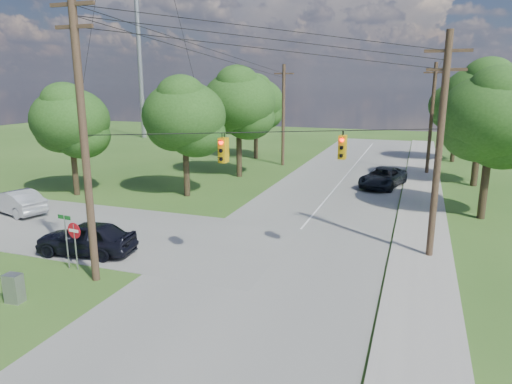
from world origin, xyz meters
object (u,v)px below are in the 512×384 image
at_px(pole_north_w, 283,114).
at_px(control_cabinet, 14,288).
at_px(car_main_north, 383,177).
at_px(do_not_enter_sign, 75,235).
at_px(car_cross_dark, 86,238).
at_px(car_cross_silver, 16,202).
at_px(pole_ne, 439,145).
at_px(pole_north_e, 431,118).
at_px(pole_sw, 84,135).

bearing_deg(pole_north_w, control_cabinet, -92.08).
height_order(car_main_north, do_not_enter_sign, do_not_enter_sign).
height_order(car_cross_dark, car_cross_silver, car_cross_dark).
bearing_deg(car_cross_silver, pole_ne, 107.45).
bearing_deg(car_cross_dark, pole_ne, 100.23).
height_order(pole_north_w, do_not_enter_sign, pole_north_w).
distance_m(pole_north_w, car_cross_dark, 27.70).
bearing_deg(car_cross_dark, control_cabinet, 0.35).
xyz_separation_m(car_cross_silver, car_main_north, (21.57, 15.87, -0.00)).
distance_m(pole_ne, car_cross_dark, 17.33).
bearing_deg(pole_north_e, pole_ne, -90.00).
bearing_deg(car_main_north, car_cross_dark, -107.54).
bearing_deg(car_cross_silver, control_cabinet, 61.71).
bearing_deg(do_not_enter_sign, pole_north_e, 68.45).
distance_m(pole_sw, control_cabinet, 6.48).
height_order(pole_north_w, car_cross_dark, pole_north_w).
bearing_deg(car_main_north, car_cross_silver, -129.58).
xyz_separation_m(car_cross_dark, do_not_enter_sign, (0.85, -1.70, 0.78)).
relative_size(pole_sw, car_main_north, 2.14).
bearing_deg(control_cabinet, pole_north_e, 60.91).
bearing_deg(pole_sw, do_not_enter_sign, 158.16).
distance_m(pole_ne, pole_north_e, 22.00).
bearing_deg(pole_north_w, car_cross_dark, -94.07).
xyz_separation_m(car_cross_silver, control_cabinet, (9.89, -9.40, -0.24)).
bearing_deg(control_cabinet, car_cross_dark, 94.50).
relative_size(pole_north_w, do_not_enter_sign, 4.49).
relative_size(car_cross_silver, car_main_north, 0.84).
bearing_deg(car_main_north, pole_north_w, 160.04).
xyz_separation_m(pole_sw, pole_north_e, (13.50, 29.60, -1.10)).
relative_size(pole_north_e, car_cross_dark, 2.07).
xyz_separation_m(pole_sw, car_cross_dark, (-2.34, 2.30, -5.37)).
height_order(car_cross_silver, control_cabinet, car_cross_silver).
distance_m(pole_sw, car_cross_dark, 6.30).
bearing_deg(do_not_enter_sign, car_main_north, 67.90).
bearing_deg(control_cabinet, pole_sw, 56.16).
bearing_deg(pole_north_e, do_not_enter_sign, -117.33).
height_order(pole_north_e, pole_north_w, same).
relative_size(control_cabinet, do_not_enter_sign, 0.52).
height_order(pole_ne, car_main_north, pole_ne).
xyz_separation_m(pole_north_e, car_main_north, (-3.40, -7.09, -4.32)).
height_order(car_main_north, control_cabinet, car_main_north).
relative_size(pole_north_e, do_not_enter_sign, 4.49).
bearing_deg(pole_sw, pole_north_e, 65.48).
xyz_separation_m(pole_sw, do_not_enter_sign, (-1.49, 0.60, -4.59)).
xyz_separation_m(pole_sw, car_cross_silver, (-11.47, 6.64, -5.42)).
bearing_deg(car_cross_dark, pole_north_w, 167.67).
distance_m(pole_sw, do_not_enter_sign, 4.87).
relative_size(pole_north_w, car_cross_dark, 2.07).
distance_m(pole_north_w, car_main_north, 13.39).
distance_m(car_cross_silver, car_main_north, 26.77).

